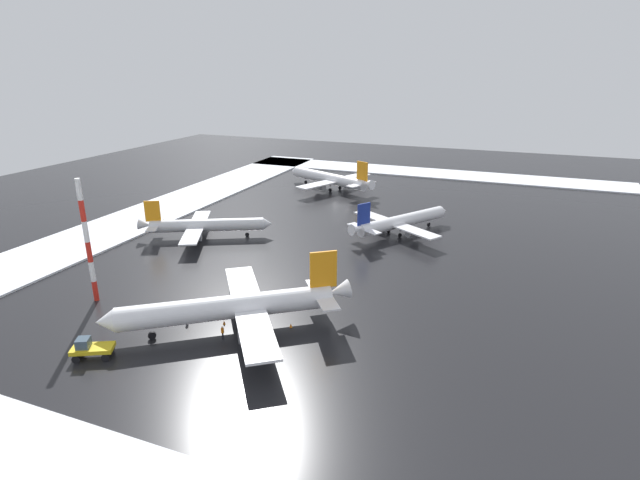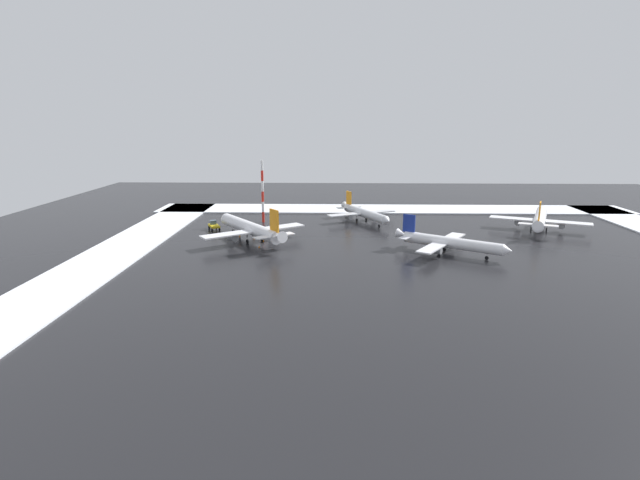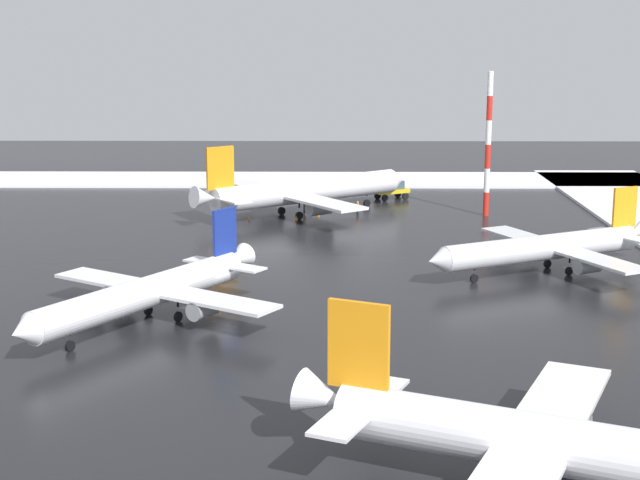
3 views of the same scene
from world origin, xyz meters
TOP-DOWN VIEW (x-y plane):
  - ground_plane at (0.00, 0.00)m, footprint 240.00×240.00m
  - snow_bank_right at (67.00, 0.00)m, footprint 14.00×116.00m
  - airplane_parked_portside at (39.09, -5.83)m, footprint 23.54×27.13m
  - airplane_far_rear at (-36.10, -20.85)m, footprint 24.43×28.79m
  - airplane_parked_starboard at (10.24, -29.69)m, footprint 20.33×23.87m
  - airplane_distant_tail at (-6.15, 5.14)m, footprint 23.08×19.81m
  - pushback_tug at (50.95, -17.78)m, footprint 4.07×5.10m
  - ground_crew_near_tug at (41.83, -5.92)m, footprint 0.36×0.36m
  - ground_crew_by_nose_gear at (39.72, -12.63)m, footprint 0.36×0.36m
  - antenna_mast at (39.22, -28.53)m, footprint 0.70×0.70m
  - traffic_cone_near_nose at (38.64, -7.74)m, footprint 0.36×0.36m
  - traffic_cone_mid_line at (36.01, -5.13)m, footprint 0.36×0.36m
  - traffic_cone_wingtip_side at (36.18, 0.66)m, footprint 0.36×0.36m

SIDE VIEW (x-z plane):
  - ground_plane at x=0.00m, z-range 0.00..0.00m
  - snow_bank_right at x=67.00m, z-range 0.00..0.36m
  - traffic_cone_near_nose at x=38.64m, z-range 0.00..0.55m
  - traffic_cone_mid_line at x=36.01m, z-range 0.00..0.55m
  - traffic_cone_wingtip_side at x=36.18m, z-range 0.00..0.55m
  - ground_crew_near_tug at x=41.83m, z-range 0.12..1.83m
  - ground_crew_by_nose_gear at x=39.72m, z-range 0.12..1.83m
  - pushback_tug at x=50.95m, z-range 0.03..2.53m
  - airplane_parked_starboard at x=10.24m, z-range -1.29..6.33m
  - airplane_distant_tail at x=-6.15m, z-range -1.31..6.44m
  - airplane_far_rear at x=-36.10m, z-range -1.53..7.51m
  - airplane_parked_portside at x=39.09m, z-range -1.60..7.82m
  - antenna_mast at x=39.22m, z-range 0.00..17.73m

